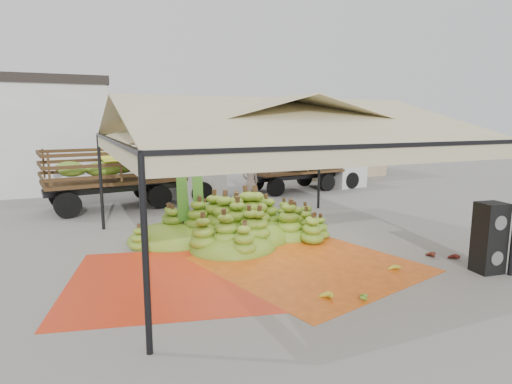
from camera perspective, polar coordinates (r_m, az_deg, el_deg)
name	(u,v)px	position (r m, az deg, el deg)	size (l,w,h in m)	color
ground	(272,248)	(11.72, 2.12, -7.49)	(90.00, 90.00, 0.00)	slate
canopy_tent	(273,125)	(11.19, 2.22, 8.87)	(8.10, 8.10, 4.00)	black
building_tan	(323,141)	(27.50, 8.97, 6.73)	(6.30, 5.30, 4.10)	tan
tarp_left	(172,279)	(9.75, -11.12, -11.27)	(4.38, 4.17, 0.01)	red
tarp_right	(310,264)	(10.54, 7.16, -9.53)	(4.33, 4.55, 0.01)	orange
banana_heap	(234,215)	(12.68, -2.98, -3.10)	(6.10, 5.01, 1.31)	#447618
hand_yellow_a	(325,295)	(8.61, 9.13, -13.46)	(0.43, 0.35, 0.19)	gold
hand_yellow_b	(394,268)	(10.49, 17.96, -9.56)	(0.39, 0.32, 0.18)	gold
hand_red_a	(428,254)	(11.78, 22.01, -7.62)	(0.44, 0.36, 0.20)	#581D14
hand_red_b	(454,256)	(11.82, 24.84, -7.80)	(0.40, 0.33, 0.18)	#551813
hand_green	(359,295)	(8.77, 13.61, -13.23)	(0.39, 0.32, 0.18)	#4B7217
hanging_bunches	(268,155)	(10.28, 1.55, 4.99)	(4.74, 0.24, 0.20)	#467F1A
speaker_stack	(489,238)	(11.08, 28.67, -5.37)	(0.65, 0.58, 1.62)	black
banana_leaves	(190,238)	(12.78, -8.73, -6.12)	(0.96, 1.36, 3.70)	#32741F
vendor	(250,182)	(17.15, -0.74, 1.30)	(0.69, 0.45, 1.90)	gray
truck_left	(144,169)	(17.88, -14.74, 3.00)	(7.15, 3.08, 2.38)	#4C2E19
truck_right	(311,163)	(21.48, 7.41, 3.86)	(6.30, 2.67, 2.10)	#53371B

